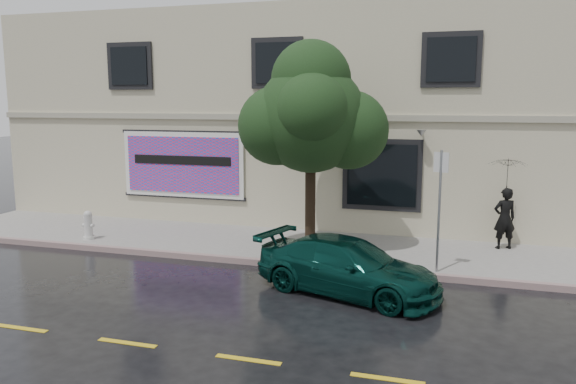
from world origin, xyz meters
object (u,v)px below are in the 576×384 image
(street_tree, at_px, (311,118))
(fire_hydrant, at_px, (88,225))
(pedestrian, at_px, (505,218))
(car, at_px, (348,267))

(street_tree, height_order, fire_hydrant, street_tree)
(pedestrian, bearing_deg, car, 29.91)
(fire_hydrant, bearing_deg, car, -24.24)
(pedestrian, height_order, street_tree, street_tree)
(street_tree, relative_size, fire_hydrant, 5.89)
(street_tree, bearing_deg, car, -59.19)
(car, height_order, street_tree, street_tree)
(car, relative_size, pedestrian, 2.44)
(pedestrian, xyz_separation_m, street_tree, (-4.90, -1.85, 2.67))
(pedestrian, bearing_deg, fire_hydrant, -9.90)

